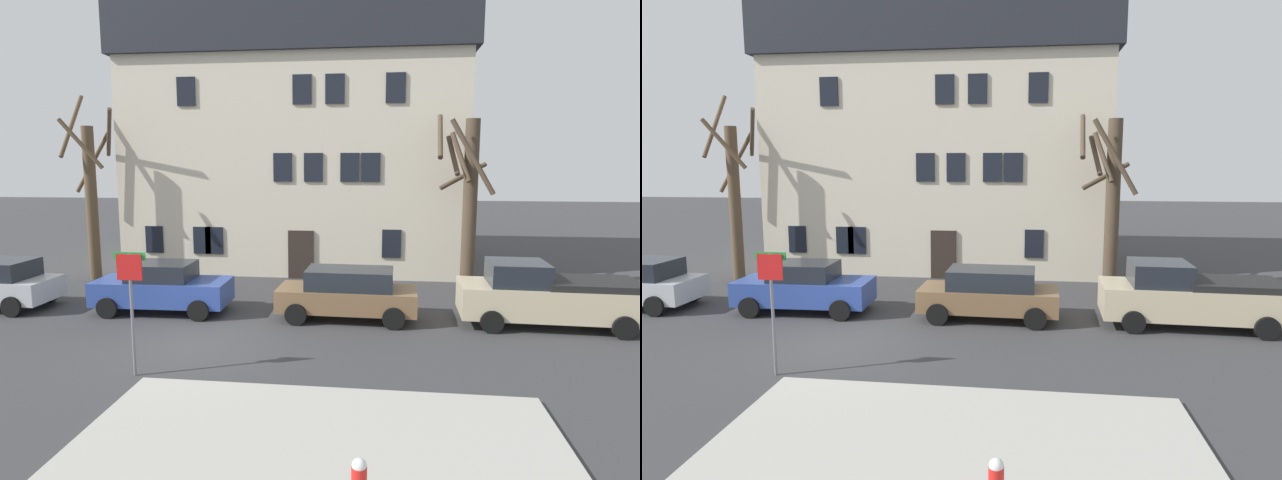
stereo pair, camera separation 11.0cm
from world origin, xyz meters
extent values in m
plane|color=#38383A|center=(0.00, 0.00, 0.00)|extent=(120.00, 120.00, 0.00)
cube|color=beige|center=(1.01, 12.94, 4.80)|extent=(15.31, 8.57, 9.60)
cube|color=#23262D|center=(1.01, 12.94, 10.76)|extent=(15.81, 9.07, 2.31)
cube|color=#2D231E|center=(1.62, 8.61, 1.05)|extent=(1.10, 0.12, 2.10)
cube|color=black|center=(-5.01, 8.62, 1.60)|extent=(0.80, 0.08, 1.20)
cube|color=black|center=(-2.79, 8.62, 1.60)|extent=(0.80, 0.08, 1.20)
cube|color=black|center=(-2.25, 8.62, 1.60)|extent=(0.80, 0.08, 1.20)
cube|color=black|center=(5.51, 8.62, 1.60)|extent=(0.80, 0.08, 1.20)
cube|color=black|center=(0.86, 8.62, 4.80)|extent=(0.80, 0.08, 1.20)
cube|color=black|center=(2.18, 8.62, 4.80)|extent=(0.80, 0.08, 1.20)
cube|color=black|center=(3.72, 8.62, 4.80)|extent=(0.80, 0.08, 1.20)
cube|color=black|center=(4.59, 8.62, 4.80)|extent=(0.80, 0.08, 1.20)
cube|color=black|center=(-3.29, 8.62, 8.00)|extent=(0.80, 0.08, 1.20)
cube|color=black|center=(1.71, 8.62, 8.00)|extent=(0.80, 0.08, 1.20)
cube|color=black|center=(3.08, 8.62, 8.00)|extent=(0.80, 0.08, 1.20)
cube|color=black|center=(5.55, 8.62, 8.00)|extent=(0.80, 0.08, 1.20)
cylinder|color=brown|center=(-7.19, 7.43, 3.25)|extent=(0.49, 0.49, 6.51)
cylinder|color=brown|center=(-7.03, 6.65, 5.75)|extent=(1.72, 0.50, 2.04)
cylinder|color=brown|center=(-7.93, 7.52, 6.52)|extent=(0.36, 1.65, 2.69)
cylinder|color=brown|center=(-7.41, 8.09, 5.00)|extent=(1.52, 0.65, 2.60)
cylinder|color=brown|center=(-6.48, 7.90, 6.26)|extent=(1.15, 1.61, 1.96)
cylinder|color=#4C3D2D|center=(8.41, 7.08, 3.31)|extent=(0.54, 0.54, 6.62)
cylinder|color=#4C3D2D|center=(8.25, 7.96, 4.47)|extent=(1.89, 0.53, 1.13)
cylinder|color=#4C3D2D|center=(7.97, 6.80, 5.19)|extent=(0.79, 1.13, 1.88)
cylinder|color=#4C3D2D|center=(7.71, 6.98, 5.26)|extent=(0.40, 1.57, 1.54)
cylinder|color=#4C3D2D|center=(7.23, 7.17, 6.00)|extent=(0.38, 2.48, 1.82)
cylinder|color=#4C3D2D|center=(8.33, 6.31, 5.19)|extent=(1.71, 0.38, 2.78)
cylinder|color=black|center=(-6.80, 1.78, 0.34)|extent=(0.68, 0.23, 0.68)
cylinder|color=black|center=(-6.78, 3.64, 0.34)|extent=(0.68, 0.23, 0.68)
cube|color=#2D4799|center=(-2.15, 2.92, 0.71)|extent=(4.48, 1.86, 0.79)
cube|color=#1E232B|center=(-2.15, 2.92, 1.40)|extent=(2.08, 1.59, 0.58)
cylinder|color=black|center=(-3.64, 2.01, 0.34)|extent=(0.68, 0.24, 0.68)
cylinder|color=black|center=(-3.68, 3.77, 0.34)|extent=(0.68, 0.24, 0.68)
cylinder|color=black|center=(-0.62, 2.08, 0.34)|extent=(0.68, 0.24, 0.68)
cylinder|color=black|center=(-0.66, 3.84, 0.34)|extent=(0.68, 0.24, 0.68)
cube|color=brown|center=(4.02, 2.86, 0.67)|extent=(4.43, 1.82, 0.70)
cube|color=#1E232B|center=(4.11, 2.85, 1.33)|extent=(2.76, 1.58, 0.62)
cylinder|color=black|center=(2.51, 2.04, 0.34)|extent=(0.69, 0.24, 0.68)
cylinder|color=black|center=(2.55, 3.75, 0.34)|extent=(0.69, 0.24, 0.68)
cylinder|color=black|center=(5.49, 1.96, 0.34)|extent=(0.69, 0.24, 0.68)
cylinder|color=black|center=(5.54, 3.68, 0.34)|extent=(0.69, 0.24, 0.68)
cube|color=#C6B793|center=(10.20, 2.90, 0.80)|extent=(5.39, 2.12, 0.96)
cube|color=#1E232B|center=(9.24, 2.93, 1.63)|extent=(1.76, 1.77, 0.70)
cube|color=black|center=(11.37, 2.86, 1.38)|extent=(2.83, 1.96, 0.20)
cylinder|color=black|center=(8.36, 1.98, 0.34)|extent=(0.69, 0.24, 0.68)
cylinder|color=black|center=(8.42, 3.93, 0.34)|extent=(0.69, 0.24, 0.68)
cylinder|color=black|center=(11.98, 1.86, 0.34)|extent=(0.69, 0.24, 0.68)
cylinder|color=black|center=(12.04, 3.81, 0.34)|extent=(0.69, 0.24, 0.68)
sphere|color=silver|center=(4.86, -6.62, 0.83)|extent=(0.21, 0.21, 0.21)
cylinder|color=slate|center=(-0.59, -2.24, 1.45)|extent=(0.07, 0.07, 2.90)
cube|color=red|center=(-0.59, -2.26, 2.60)|extent=(0.60, 0.03, 0.60)
cube|color=#1E8C38|center=(-0.59, -2.22, 2.85)|extent=(0.76, 0.02, 0.18)
torus|color=black|center=(-3.75, 6.60, 0.36)|extent=(0.71, 0.18, 0.71)
torus|color=black|center=(-4.77, 6.79, 0.36)|extent=(0.71, 0.18, 0.71)
cylinder|color=maroon|center=(-4.26, 6.70, 0.58)|extent=(0.99, 0.22, 0.19)
cylinder|color=maroon|center=(-4.45, 6.73, 0.81)|extent=(0.09, 0.05, 0.45)
camera|label=1|loc=(5.13, -13.20, 4.91)|focal=29.05mm
camera|label=2|loc=(5.23, -13.19, 4.91)|focal=29.05mm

